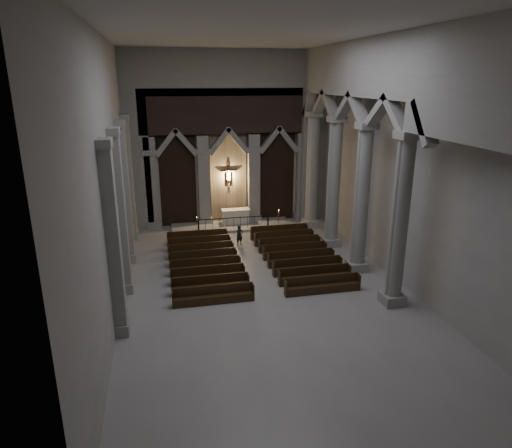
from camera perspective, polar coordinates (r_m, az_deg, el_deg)
The scene contains 11 objects.
room at distance 20.77m, azimuth 1.38°, elevation 10.80°, with size 24.00×24.10×12.00m.
sanctuary_wall at distance 32.14m, azimuth -3.50°, elevation 11.46°, with size 14.00×0.77×12.00m.
right_arcade at distance 23.84m, azimuth 13.86°, elevation 11.74°, with size 1.00×24.00×12.00m.
left_pilasters at distance 24.43m, azimuth -16.27°, elevation 2.31°, with size 0.60×13.00×8.03m.
sanctuary_step at distance 32.61m, azimuth -3.04°, elevation -0.21°, with size 8.50×2.60×0.15m, color #98968E.
altar at distance 32.86m, azimuth -2.55°, elevation 1.01°, with size 2.01×0.81×1.02m.
altar_rail at distance 31.61m, azimuth -2.80°, elevation 0.30°, with size 4.97×0.09×0.98m.
candle_stand_left at distance 31.15m, azimuth -7.35°, elevation -0.71°, with size 0.21×0.21×1.23m.
candle_stand_right at distance 32.00m, azimuth 2.83°, elevation 0.01°, with size 0.23×0.23×1.38m.
pews at distance 25.92m, azimuth -0.51°, elevation -4.56°, with size 9.24×8.73×0.86m.
worshipper at distance 28.87m, azimuth -2.07°, elevation -1.43°, with size 0.47×0.31×1.28m, color black.
Camera 1 is at (-4.80, -20.05, 10.11)m, focal length 32.00 mm.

